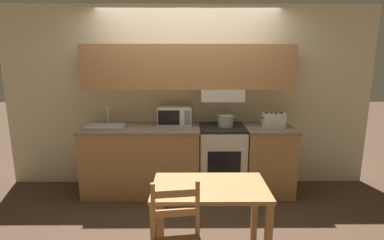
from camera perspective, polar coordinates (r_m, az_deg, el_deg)
ground_plane at (r=4.63m, az=-0.68°, el=-11.63°), size 16.00×16.00×0.00m
wall_back at (r=4.20m, az=-0.57°, el=6.71°), size 5.22×0.38×2.55m
lower_counter_main at (r=4.22m, az=-9.44°, el=-7.47°), size 1.57×0.66×0.93m
lower_counter_right_stub at (r=4.30m, az=14.20°, el=-7.29°), size 0.65×0.66×0.93m
stove_range at (r=4.20m, az=5.67°, el=-7.42°), size 0.61×0.61×0.93m
cooking_pot at (r=4.07m, az=6.42°, el=-0.04°), size 0.29×0.21×0.16m
microwave at (r=4.16m, az=-3.28°, el=0.84°), size 0.47×0.29×0.25m
toaster at (r=4.14m, az=15.25°, el=0.01°), size 0.30×0.18×0.20m
sink_basin at (r=4.19m, az=-16.14°, el=-1.06°), size 0.51×0.35×0.27m
dining_table at (r=2.77m, az=3.37°, el=-14.73°), size 1.01×0.60×0.74m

